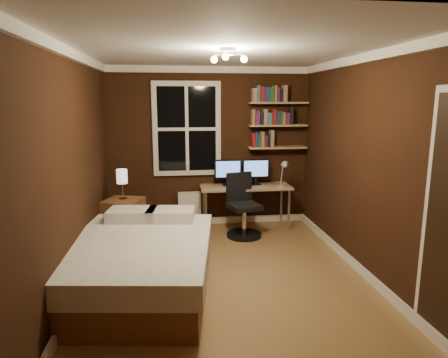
{
  "coord_description": "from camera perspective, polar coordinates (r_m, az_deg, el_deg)",
  "views": [
    {
      "loc": [
        -0.56,
        -4.21,
        1.99
      ],
      "look_at": [
        0.03,
        0.45,
        1.06
      ],
      "focal_mm": 32.0,
      "sensor_mm": 36.0,
      "label": 1
    }
  ],
  "objects": [
    {
      "name": "floor",
      "position": [
        4.69,
        0.33,
        -13.93
      ],
      "size": [
        4.2,
        4.2,
        0.0
      ],
      "primitive_type": "plane",
      "color": "olive",
      "rests_on": "ground"
    },
    {
      "name": "wall_back",
      "position": [
        6.38,
        -2.14,
        4.52
      ],
      "size": [
        3.2,
        0.04,
        2.5
      ],
      "primitive_type": "cube",
      "color": "black",
      "rests_on": "ground"
    },
    {
      "name": "wall_left",
      "position": [
        4.4,
        -20.79,
        0.77
      ],
      "size": [
        0.04,
        4.2,
        2.5
      ],
      "primitive_type": "cube",
      "color": "black",
      "rests_on": "ground"
    },
    {
      "name": "wall_right",
      "position": [
        4.79,
        19.71,
        1.64
      ],
      "size": [
        0.04,
        4.2,
        2.5
      ],
      "primitive_type": "cube",
      "color": "black",
      "rests_on": "ground"
    },
    {
      "name": "ceiling",
      "position": [
        4.28,
        0.37,
        18.05
      ],
      "size": [
        3.2,
        4.2,
        0.02
      ],
      "primitive_type": "cube",
      "color": "white",
      "rests_on": "wall_back"
    },
    {
      "name": "window",
      "position": [
        6.29,
        -5.33,
        7.13
      ],
      "size": [
        1.06,
        0.06,
        1.46
      ],
      "primitive_type": "cube",
      "color": "white",
      "rests_on": "wall_back"
    },
    {
      "name": "ceiling_fixture",
      "position": [
        4.17,
        0.56,
        16.84
      ],
      "size": [
        0.44,
        0.44,
        0.18
      ],
      "primitive_type": null,
      "color": "beige",
      "rests_on": "ceiling"
    },
    {
      "name": "bookshelf_lower",
      "position": [
        6.44,
        7.6,
        4.5
      ],
      "size": [
        0.92,
        0.22,
        0.03
      ],
      "primitive_type": "cube",
      "color": "tan",
      "rests_on": "wall_back"
    },
    {
      "name": "books_row_lower",
      "position": [
        6.43,
        7.63,
        5.65
      ],
      "size": [
        0.42,
        0.16,
        0.23
      ],
      "primitive_type": null,
      "color": "maroon",
      "rests_on": "bookshelf_lower"
    },
    {
      "name": "bookshelf_middle",
      "position": [
        6.41,
        7.68,
        7.6
      ],
      "size": [
        0.92,
        0.22,
        0.03
      ],
      "primitive_type": "cube",
      "color": "tan",
      "rests_on": "wall_back"
    },
    {
      "name": "books_row_middle",
      "position": [
        6.41,
        7.71,
        8.76
      ],
      "size": [
        0.66,
        0.16,
        0.23
      ],
      "primitive_type": null,
      "color": "navy",
      "rests_on": "bookshelf_middle"
    },
    {
      "name": "bookshelf_upper",
      "position": [
        6.4,
        7.76,
        10.73
      ],
      "size": [
        0.92,
        0.22,
        0.03
      ],
      "primitive_type": "cube",
      "color": "tan",
      "rests_on": "wall_back"
    },
    {
      "name": "books_row_upper",
      "position": [
        6.4,
        7.79,
        11.89
      ],
      "size": [
        0.54,
        0.16,
        0.23
      ],
      "primitive_type": null,
      "color": "#255627",
      "rests_on": "bookshelf_upper"
    },
    {
      "name": "bed",
      "position": [
        4.4,
        -11.93,
        -11.72
      ],
      "size": [
        1.7,
        2.19,
        0.69
      ],
      "rotation": [
        0.0,
        0.0,
        -0.13
      ],
      "color": "brown",
      "rests_on": "ground"
    },
    {
      "name": "nightstand",
      "position": [
        5.91,
        -14.09,
        -5.72
      ],
      "size": [
        0.62,
        0.62,
        0.61
      ],
      "primitive_type": "cube",
      "rotation": [
        0.0,
        0.0,
        -0.32
      ],
      "color": "brown",
      "rests_on": "ground"
    },
    {
      "name": "bedside_lamp",
      "position": [
        5.78,
        -14.33,
        -0.77
      ],
      "size": [
        0.15,
        0.15,
        0.44
      ],
      "primitive_type": null,
      "color": "beige",
      "rests_on": "nightstand"
    },
    {
      "name": "radiator",
      "position": [
        6.44,
        -4.93,
        -4.31
      ],
      "size": [
        0.37,
        0.13,
        0.55
      ],
      "primitive_type": "cube",
      "color": "silver",
      "rests_on": "ground"
    },
    {
      "name": "desk",
      "position": [
        6.28,
        3.09,
        -1.54
      ],
      "size": [
        1.41,
        0.53,
        0.67
      ],
      "color": "tan",
      "rests_on": "ground"
    },
    {
      "name": "monitor_left",
      "position": [
        6.25,
        0.57,
        0.92
      ],
      "size": [
        0.42,
        0.12,
        0.41
      ],
      "primitive_type": null,
      "color": "black",
      "rests_on": "desk"
    },
    {
      "name": "monitor_right",
      "position": [
        6.32,
        4.56,
        1.01
      ],
      "size": [
        0.42,
        0.12,
        0.41
      ],
      "primitive_type": null,
      "color": "black",
      "rests_on": "desk"
    },
    {
      "name": "desk_lamp",
      "position": [
        6.18,
        8.46,
        0.82
      ],
      "size": [
        0.14,
        0.32,
        0.44
      ],
      "primitive_type": null,
      "color": "silver",
      "rests_on": "desk"
    },
    {
      "name": "office_chair",
      "position": [
        5.93,
        2.71,
        -4.87
      ],
      "size": [
        0.52,
        0.52,
        0.94
      ],
      "rotation": [
        0.0,
        0.0,
        0.28
      ],
      "color": "black",
      "rests_on": "ground"
    }
  ]
}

